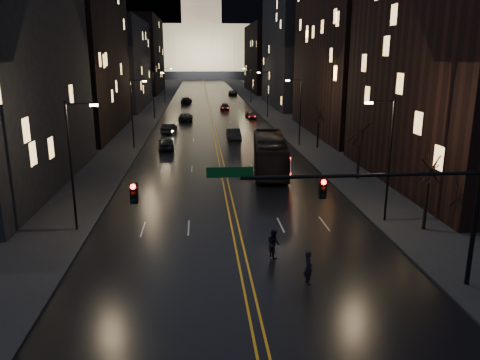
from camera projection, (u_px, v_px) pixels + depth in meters
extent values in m
plane|color=black|center=(250.00, 296.00, 23.75)|extent=(900.00, 900.00, 0.00)
cube|color=black|center=(206.00, 94.00, 148.91)|extent=(20.00, 320.00, 0.02)
cube|color=black|center=(162.00, 94.00, 147.72)|extent=(8.00, 320.00, 0.16)
cube|color=black|center=(250.00, 94.00, 150.06)|extent=(8.00, 320.00, 0.16)
cube|color=orange|center=(206.00, 94.00, 148.91)|extent=(0.62, 320.00, 0.01)
cube|color=black|center=(74.00, 41.00, 70.39)|extent=(12.00, 30.00, 28.00)
cube|color=black|center=(117.00, 64.00, 108.00)|extent=(12.00, 34.00, 20.00)
cube|color=black|center=(141.00, 55.00, 153.70)|extent=(12.00, 40.00, 24.00)
cube|color=black|center=(461.00, 54.00, 41.68)|extent=(12.00, 26.00, 24.00)
cube|color=black|center=(356.00, 5.00, 68.77)|extent=(12.00, 30.00, 38.00)
cube|color=black|center=(297.00, 51.00, 110.74)|extent=(12.00, 34.00, 26.00)
cube|color=black|center=(268.00, 58.00, 157.47)|extent=(12.00, 40.00, 22.00)
cube|color=black|center=(203.00, 74.00, 263.94)|extent=(90.00, 50.00, 4.00)
cube|color=#F1D18B|center=(202.00, 48.00, 260.34)|extent=(80.00, 36.00, 24.00)
cylinder|color=beige|center=(201.00, 10.00, 255.21)|extent=(22.00, 22.00, 16.00)
cylinder|color=black|center=(475.00, 224.00, 23.81)|extent=(0.24, 0.24, 7.00)
cylinder|color=black|center=(364.00, 175.00, 22.61)|extent=(12.00, 0.18, 0.18)
cube|color=black|center=(134.00, 193.00, 21.85)|extent=(0.35, 0.30, 1.00)
cube|color=black|center=(323.00, 188.00, 22.60)|extent=(0.35, 0.30, 1.00)
sphere|color=#FF0705|center=(133.00, 187.00, 21.58)|extent=(0.24, 0.24, 0.24)
sphere|color=#FF0705|center=(324.00, 182.00, 22.34)|extent=(0.24, 0.24, 0.24)
cube|color=#053F14|center=(230.00, 172.00, 21.99)|extent=(2.20, 0.06, 0.50)
cylinder|color=black|center=(389.00, 162.00, 33.14)|extent=(0.16, 0.16, 9.00)
cylinder|color=black|center=(382.00, 101.00, 31.96)|extent=(1.80, 0.10, 0.10)
cube|color=#FFD299|center=(369.00, 103.00, 31.91)|extent=(0.50, 0.25, 0.15)
cylinder|color=black|center=(71.00, 168.00, 31.30)|extent=(0.16, 0.16, 9.00)
cylinder|color=black|center=(79.00, 104.00, 30.27)|extent=(1.80, 0.10, 0.10)
cube|color=#FFD299|center=(94.00, 105.00, 30.37)|extent=(0.50, 0.25, 0.15)
cylinder|color=black|center=(300.00, 113.00, 62.02)|extent=(0.16, 0.16, 9.00)
cylinder|color=black|center=(295.00, 80.00, 60.84)|extent=(1.80, 0.10, 0.10)
cube|color=#FFD299|center=(288.00, 81.00, 60.79)|extent=(0.50, 0.25, 0.15)
cylinder|color=black|center=(132.00, 114.00, 60.18)|extent=(0.16, 0.16, 9.00)
cylinder|color=black|center=(137.00, 80.00, 59.15)|extent=(1.80, 0.10, 0.10)
cube|color=#FFD299|center=(145.00, 81.00, 59.25)|extent=(0.50, 0.25, 0.15)
cylinder|color=black|center=(268.00, 95.00, 90.91)|extent=(0.16, 0.16, 9.00)
cylinder|color=black|center=(263.00, 72.00, 89.73)|extent=(1.80, 0.10, 0.10)
cube|color=#FFD299|center=(259.00, 73.00, 89.68)|extent=(0.50, 0.25, 0.15)
cylinder|color=black|center=(153.00, 96.00, 89.07)|extent=(0.16, 0.16, 9.00)
cylinder|color=black|center=(157.00, 72.00, 88.04)|extent=(1.80, 0.10, 0.10)
cube|color=#FFD299|center=(162.00, 73.00, 88.14)|extent=(0.50, 0.25, 0.15)
cylinder|color=black|center=(251.00, 85.00, 119.79)|extent=(0.16, 0.16, 9.00)
cylinder|color=black|center=(248.00, 68.00, 118.61)|extent=(1.80, 0.10, 0.10)
cube|color=#FFD299|center=(244.00, 69.00, 118.56)|extent=(0.50, 0.25, 0.15)
cylinder|color=black|center=(164.00, 86.00, 117.95)|extent=(0.16, 0.16, 9.00)
cylinder|color=black|center=(167.00, 68.00, 116.92)|extent=(1.80, 0.10, 0.10)
cube|color=#FFD299|center=(171.00, 69.00, 117.02)|extent=(0.50, 0.25, 0.15)
cylinder|color=black|center=(426.00, 207.00, 32.09)|extent=(0.24, 0.24, 3.50)
cylinder|color=black|center=(358.00, 162.00, 45.57)|extent=(0.24, 0.24, 3.50)
cylinder|color=black|center=(318.00, 136.00, 60.97)|extent=(0.24, 0.24, 3.50)
imported|color=black|center=(270.00, 153.00, 49.20)|extent=(4.54, 13.78, 3.77)
imported|color=black|center=(166.00, 143.00, 60.69)|extent=(2.37, 5.09, 1.69)
imported|color=black|center=(169.00, 129.00, 73.10)|extent=(2.35, 5.08, 1.61)
imported|color=black|center=(186.00, 117.00, 87.45)|extent=(2.60, 5.51, 1.52)
imported|color=black|center=(186.00, 100.00, 119.38)|extent=(3.05, 5.96, 1.66)
imported|color=black|center=(234.00, 135.00, 67.06)|extent=(1.93, 5.20, 1.70)
imported|color=black|center=(251.00, 116.00, 89.99)|extent=(2.06, 4.03, 1.31)
imported|color=black|center=(225.00, 107.00, 104.59)|extent=(2.38, 5.10, 1.44)
imported|color=black|center=(233.00, 93.00, 144.40)|extent=(2.89, 5.74, 1.56)
imported|color=black|center=(308.00, 268.00, 24.78)|extent=(0.53, 0.73, 1.85)
imported|color=black|center=(274.00, 243.00, 28.13)|extent=(0.75, 0.96, 1.75)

